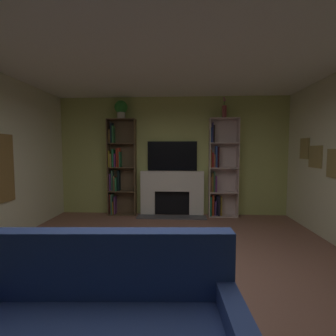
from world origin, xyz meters
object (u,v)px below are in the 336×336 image
(bookshelf_right, at_px, (219,172))
(vase_with_flowers, at_px, (224,111))
(tv, at_px, (172,156))
(bookshelf_left, at_px, (119,169))
(coffee_table, at_px, (130,266))
(fireplace, at_px, (172,192))
(potted_plant, at_px, (121,109))

(bookshelf_right, relative_size, vase_with_flowers, 4.75)
(tv, bearing_deg, bookshelf_left, -177.07)
(coffee_table, bearing_deg, bookshelf_right, 67.28)
(bookshelf_left, bearing_deg, bookshelf_right, -0.21)
(bookshelf_right, bearing_deg, fireplace, -179.70)
(bookshelf_right, height_order, vase_with_flowers, vase_with_flowers)
(potted_plant, bearing_deg, coffee_table, -74.84)
(vase_with_flowers, xyz_separation_m, coffee_table, (-1.50, -3.33, -2.09))
(tv, height_order, potted_plant, potted_plant)
(fireplace, bearing_deg, coffee_table, -95.04)
(tv, xyz_separation_m, potted_plant, (-1.20, -0.12, 1.12))
(vase_with_flowers, relative_size, coffee_table, 0.51)
(coffee_table, bearing_deg, tv, 85.08)
(vase_with_flowers, bearing_deg, bookshelf_right, 151.47)
(fireplace, bearing_deg, vase_with_flowers, -1.87)
(tv, bearing_deg, bookshelf_right, -3.80)
(tv, xyz_separation_m, bookshelf_left, (-1.28, -0.07, -0.30))
(fireplace, relative_size, vase_with_flowers, 3.30)
(tv, relative_size, potted_plant, 2.78)
(bookshelf_left, distance_m, vase_with_flowers, 2.82)
(fireplace, xyz_separation_m, bookshelf_left, (-1.28, 0.01, 0.55))
(tv, distance_m, bookshelf_left, 1.32)
(fireplace, height_order, bookshelf_left, bookshelf_left)
(fireplace, height_order, coffee_table, fireplace)
(bookshelf_left, height_order, bookshelf_right, same)
(fireplace, height_order, potted_plant, potted_plant)
(fireplace, distance_m, potted_plant, 2.31)
(bookshelf_left, bearing_deg, fireplace, -0.65)
(potted_plant, bearing_deg, bookshelf_right, 1.13)
(bookshelf_right, xyz_separation_m, coffee_table, (-1.41, -3.37, -0.67))
(tv, height_order, coffee_table, tv)
(coffee_table, bearing_deg, fireplace, 84.96)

